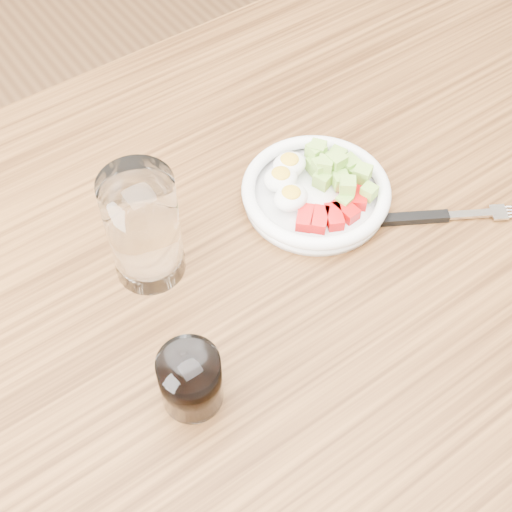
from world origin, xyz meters
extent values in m
plane|color=brown|center=(0.00, 0.00, 0.00)|extent=(4.00, 4.00, 0.00)
cube|color=brown|center=(0.65, 0.35, 0.36)|extent=(0.07, 0.07, 0.73)
cube|color=brown|center=(0.00, 0.00, 0.75)|extent=(1.50, 0.90, 0.04)
cylinder|color=white|center=(0.12, 0.06, 0.78)|extent=(0.18, 0.18, 0.01)
torus|color=white|center=(0.12, 0.06, 0.79)|extent=(0.19, 0.19, 0.02)
cube|color=red|center=(0.08, 0.03, 0.79)|extent=(0.04, 0.04, 0.02)
cube|color=red|center=(0.09, 0.02, 0.79)|extent=(0.04, 0.04, 0.02)
cube|color=red|center=(0.11, 0.01, 0.79)|extent=(0.03, 0.04, 0.02)
cube|color=red|center=(0.12, 0.01, 0.79)|extent=(0.02, 0.04, 0.02)
cube|color=red|center=(0.14, 0.02, 0.79)|extent=(0.04, 0.04, 0.02)
cube|color=red|center=(0.15, 0.03, 0.79)|extent=(0.04, 0.03, 0.02)
ellipsoid|color=white|center=(0.09, 0.09, 0.80)|extent=(0.04, 0.04, 0.02)
ellipsoid|color=yellow|center=(0.09, 0.09, 0.81)|extent=(0.02, 0.02, 0.01)
ellipsoid|color=white|center=(0.11, 0.10, 0.80)|extent=(0.04, 0.04, 0.02)
ellipsoid|color=yellow|center=(0.11, 0.10, 0.81)|extent=(0.02, 0.02, 0.01)
ellipsoid|color=white|center=(0.08, 0.06, 0.80)|extent=(0.04, 0.04, 0.02)
ellipsoid|color=yellow|center=(0.08, 0.06, 0.81)|extent=(0.02, 0.02, 0.01)
cube|color=#99C34B|center=(0.15, 0.05, 0.79)|extent=(0.02, 0.02, 0.02)
cube|color=#99C34B|center=(0.17, 0.07, 0.79)|extent=(0.02, 0.02, 0.02)
cube|color=#99C34B|center=(0.14, 0.08, 0.80)|extent=(0.02, 0.02, 0.02)
cube|color=#99C34B|center=(0.14, 0.07, 0.81)|extent=(0.03, 0.03, 0.02)
cube|color=#99C34B|center=(0.15, 0.07, 0.81)|extent=(0.02, 0.02, 0.02)
cube|color=#99C34B|center=(0.16, 0.01, 0.80)|extent=(0.02, 0.02, 0.02)
cube|color=#99C34B|center=(0.17, 0.06, 0.80)|extent=(0.02, 0.02, 0.02)
cube|color=#99C34B|center=(0.15, 0.10, 0.81)|extent=(0.03, 0.03, 0.02)
cube|color=#99C34B|center=(0.17, 0.09, 0.79)|extent=(0.03, 0.03, 0.02)
cube|color=#99C34B|center=(0.17, 0.05, 0.79)|extent=(0.02, 0.02, 0.02)
cube|color=#99C34B|center=(0.17, 0.03, 0.81)|extent=(0.03, 0.03, 0.02)
cube|color=#99C34B|center=(0.13, 0.07, 0.79)|extent=(0.02, 0.02, 0.02)
cube|color=#99C34B|center=(0.16, 0.08, 0.80)|extent=(0.03, 0.03, 0.02)
cube|color=#99C34B|center=(0.14, 0.03, 0.81)|extent=(0.03, 0.03, 0.02)
cube|color=#99C34B|center=(0.14, 0.09, 0.79)|extent=(0.02, 0.02, 0.02)
cube|color=#99C34B|center=(0.15, 0.10, 0.81)|extent=(0.02, 0.02, 0.02)
cube|color=#99C34B|center=(0.13, 0.02, 0.79)|extent=(0.02, 0.02, 0.02)
cube|color=black|center=(0.19, -0.04, 0.77)|extent=(0.09, 0.06, 0.01)
cube|color=silver|center=(0.26, -0.08, 0.77)|extent=(0.06, 0.04, 0.00)
cube|color=silver|center=(0.29, -0.09, 0.77)|extent=(0.03, 0.03, 0.00)
cylinder|color=white|center=(-0.11, 0.09, 0.84)|extent=(0.08, 0.08, 0.15)
cylinder|color=white|center=(-0.16, -0.08, 0.81)|extent=(0.06, 0.06, 0.07)
cylinder|color=black|center=(-0.16, -0.08, 0.80)|extent=(0.06, 0.06, 0.06)
camera|label=1|loc=(-0.29, -0.39, 1.45)|focal=50.00mm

